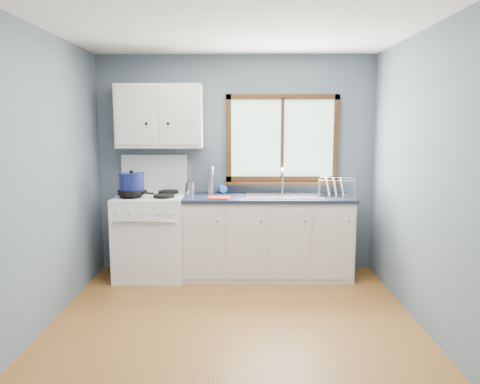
{
  "coord_description": "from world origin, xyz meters",
  "views": [
    {
      "loc": [
        0.07,
        -3.65,
        1.71
      ],
      "look_at": [
        0.05,
        0.9,
        1.05
      ],
      "focal_mm": 35.0,
      "sensor_mm": 36.0,
      "label": 1
    }
  ],
  "objects_px": {
    "sink": "(284,201)",
    "dish_rack": "(336,191)",
    "skillet": "(131,192)",
    "thermos": "(211,180)",
    "stockpot": "(132,184)",
    "utensil_crock": "(190,188)",
    "gas_range": "(151,234)",
    "base_cabinets": "(267,241)"
  },
  "relations": [
    {
      "from": "base_cabinets",
      "to": "thermos",
      "type": "bearing_deg",
      "value": 165.32
    },
    {
      "from": "stockpot",
      "to": "utensil_crock",
      "type": "relative_size",
      "value": 0.98
    },
    {
      "from": "thermos",
      "to": "dish_rack",
      "type": "bearing_deg",
      "value": -8.08
    },
    {
      "from": "gas_range",
      "to": "stockpot",
      "type": "distance_m",
      "value": 0.63
    },
    {
      "from": "utensil_crock",
      "to": "thermos",
      "type": "relative_size",
      "value": 1.13
    },
    {
      "from": "base_cabinets",
      "to": "skillet",
      "type": "bearing_deg",
      "value": -172.95
    },
    {
      "from": "base_cabinets",
      "to": "stockpot",
      "type": "height_order",
      "value": "stockpot"
    },
    {
      "from": "gas_range",
      "to": "utensil_crock",
      "type": "height_order",
      "value": "gas_range"
    },
    {
      "from": "utensil_crock",
      "to": "dish_rack",
      "type": "distance_m",
      "value": 1.64
    },
    {
      "from": "base_cabinets",
      "to": "dish_rack",
      "type": "xyz_separation_m",
      "value": [
        0.75,
        -0.03,
        0.57
      ]
    },
    {
      "from": "utensil_crock",
      "to": "thermos",
      "type": "xyz_separation_m",
      "value": [
        0.23,
        0.04,
        0.09
      ]
    },
    {
      "from": "gas_range",
      "to": "thermos",
      "type": "distance_m",
      "value": 0.9
    },
    {
      "from": "gas_range",
      "to": "dish_rack",
      "type": "height_order",
      "value": "gas_range"
    },
    {
      "from": "gas_range",
      "to": "dish_rack",
      "type": "bearing_deg",
      "value": -0.3
    },
    {
      "from": "skillet",
      "to": "dish_rack",
      "type": "bearing_deg",
      "value": 23.24
    },
    {
      "from": "base_cabinets",
      "to": "dish_rack",
      "type": "bearing_deg",
      "value": -2.24
    },
    {
      "from": "dish_rack",
      "to": "base_cabinets",
      "type": "bearing_deg",
      "value": -169.52
    },
    {
      "from": "stockpot",
      "to": "sink",
      "type": "bearing_deg",
      "value": 5.66
    },
    {
      "from": "sink",
      "to": "dish_rack",
      "type": "bearing_deg",
      "value": -2.9
    },
    {
      "from": "base_cabinets",
      "to": "dish_rack",
      "type": "distance_m",
      "value": 0.94
    },
    {
      "from": "sink",
      "to": "dish_rack",
      "type": "xyz_separation_m",
      "value": [
        0.57,
        -0.03,
        0.12
      ]
    },
    {
      "from": "stockpot",
      "to": "base_cabinets",
      "type": "bearing_deg",
      "value": 6.36
    },
    {
      "from": "base_cabinets",
      "to": "thermos",
      "type": "relative_size",
      "value": 5.83
    },
    {
      "from": "skillet",
      "to": "stockpot",
      "type": "distance_m",
      "value": 0.09
    },
    {
      "from": "sink",
      "to": "thermos",
      "type": "xyz_separation_m",
      "value": [
        -0.82,
        0.17,
        0.22
      ]
    },
    {
      "from": "sink",
      "to": "stockpot",
      "type": "xyz_separation_m",
      "value": [
        -1.65,
        -0.16,
        0.22
      ]
    },
    {
      "from": "thermos",
      "to": "utensil_crock",
      "type": "bearing_deg",
      "value": -169.1
    },
    {
      "from": "gas_range",
      "to": "thermos",
      "type": "relative_size",
      "value": 4.28
    },
    {
      "from": "sink",
      "to": "thermos",
      "type": "bearing_deg",
      "value": 168.4
    },
    {
      "from": "sink",
      "to": "skillet",
      "type": "relative_size",
      "value": 1.9
    },
    {
      "from": "gas_range",
      "to": "utensil_crock",
      "type": "bearing_deg",
      "value": 18.44
    },
    {
      "from": "sink",
      "to": "utensil_crock",
      "type": "xyz_separation_m",
      "value": [
        -1.06,
        0.12,
        0.13
      ]
    },
    {
      "from": "skillet",
      "to": "stockpot",
      "type": "height_order",
      "value": "stockpot"
    },
    {
      "from": "skillet",
      "to": "utensil_crock",
      "type": "distance_m",
      "value": 0.67
    },
    {
      "from": "gas_range",
      "to": "thermos",
      "type": "bearing_deg",
      "value": 15.85
    },
    {
      "from": "gas_range",
      "to": "utensil_crock",
      "type": "relative_size",
      "value": 3.79
    },
    {
      "from": "skillet",
      "to": "thermos",
      "type": "height_order",
      "value": "thermos"
    },
    {
      "from": "skillet",
      "to": "utensil_crock",
      "type": "height_order",
      "value": "utensil_crock"
    },
    {
      "from": "dish_rack",
      "to": "gas_range",
      "type": "bearing_deg",
      "value": -167.58
    },
    {
      "from": "dish_rack",
      "to": "skillet",
      "type": "bearing_deg",
      "value": -163.35
    },
    {
      "from": "stockpot",
      "to": "thermos",
      "type": "xyz_separation_m",
      "value": [
        0.83,
        0.33,
        0.0
      ]
    },
    {
      "from": "gas_range",
      "to": "base_cabinets",
      "type": "bearing_deg",
      "value": 0.82
    }
  ]
}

